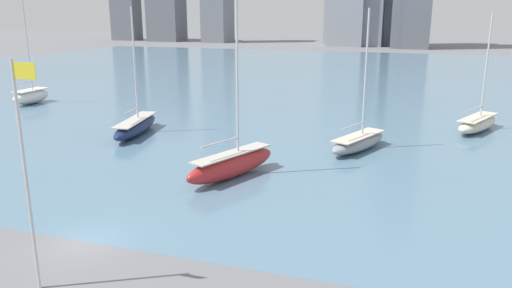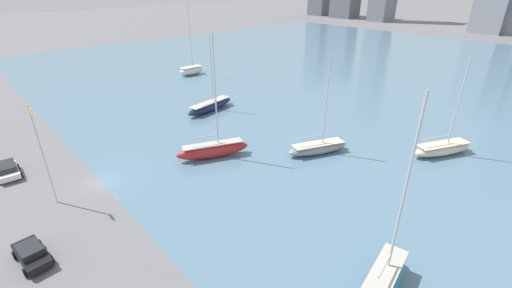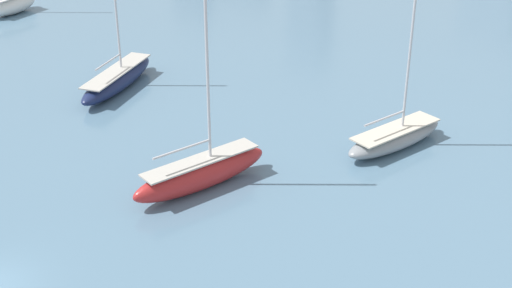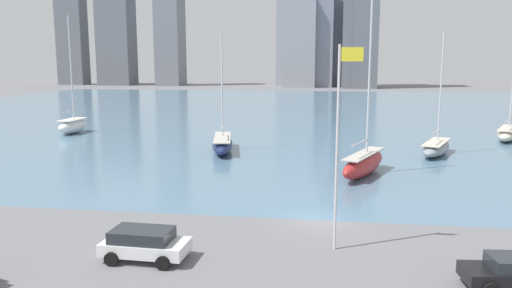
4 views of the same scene
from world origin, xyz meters
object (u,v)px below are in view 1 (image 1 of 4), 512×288
at_px(sailboat_white, 31,96).
at_px(sailboat_red, 232,163).
at_px(sailboat_gray, 358,142).
at_px(sailboat_navy, 136,126).
at_px(sailboat_cream, 477,123).
at_px(flag_pole, 26,170).

height_order(sailboat_white, sailboat_red, sailboat_white).
relative_size(sailboat_white, sailboat_gray, 1.25).
bearing_deg(sailboat_white, sailboat_navy, -25.36).
distance_m(sailboat_navy, sailboat_cream, 36.63).
bearing_deg(sailboat_gray, sailboat_cream, 68.74).
height_order(flag_pole, sailboat_red, sailboat_red).
xyz_separation_m(flag_pole, sailboat_red, (2.65, 17.97, -4.71)).
height_order(flag_pole, sailboat_navy, sailboat_navy).
bearing_deg(sailboat_cream, flag_pole, -94.54).
distance_m(flag_pole, sailboat_gray, 31.41).
bearing_deg(flag_pole, sailboat_white, 132.53).
relative_size(sailboat_navy, sailboat_cream, 1.04).
height_order(sailboat_cream, sailboat_gray, sailboat_gray).
relative_size(sailboat_white, sailboat_cream, 1.28).
bearing_deg(sailboat_cream, sailboat_gray, -109.26).
height_order(sailboat_navy, sailboat_gray, sailboat_navy).
height_order(sailboat_navy, sailboat_white, sailboat_white).
bearing_deg(flag_pole, sailboat_red, 81.60).
distance_m(sailboat_cream, sailboat_red, 30.14).
bearing_deg(flag_pole, sailboat_gray, 69.26).
height_order(sailboat_white, sailboat_gray, sailboat_white).
relative_size(sailboat_navy, sailboat_red, 0.83).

